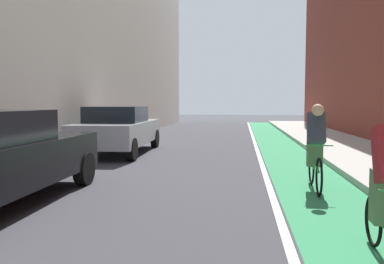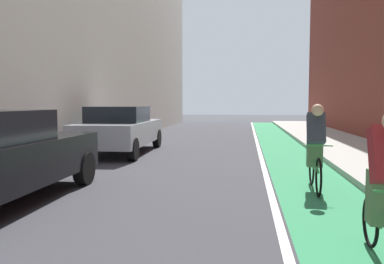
{
  "view_description": "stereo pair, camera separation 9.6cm",
  "coord_description": "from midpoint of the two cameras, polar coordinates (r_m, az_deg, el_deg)",
  "views": [
    {
      "loc": [
        1.39,
        3.54,
        1.64
      ],
      "look_at": [
        0.37,
        11.77,
        1.04
      ],
      "focal_mm": 37.27,
      "sensor_mm": 36.0,
      "label": 1
    },
    {
      "loc": [
        1.49,
        3.55,
        1.64
      ],
      "look_at": [
        0.37,
        11.77,
        1.04
      ],
      "focal_mm": 37.27,
      "sensor_mm": 36.0,
      "label": 2
    }
  ],
  "objects": [
    {
      "name": "lane_divider_stripe",
      "position": [
        14.26,
        9.09,
        -2.48
      ],
      "size": [
        0.12,
        39.39,
        0.0
      ],
      "primitive_type": "cube",
      "color": "white",
      "rests_on": "ground"
    },
    {
      "name": "cyclist_trailing",
      "position": [
        7.83,
        16.92,
        -1.81
      ],
      "size": [
        0.48,
        1.74,
        1.62
      ],
      "color": "black",
      "rests_on": "ground"
    },
    {
      "name": "sidewalk_right",
      "position": [
        14.7,
        21.49,
        -2.25
      ],
      "size": [
        2.91,
        39.39,
        0.14
      ],
      "primitive_type": "cube",
      "color": "#A8A59E",
      "rests_on": "ground"
    },
    {
      "name": "bike_lane_paint",
      "position": [
        14.32,
        12.7,
        -2.51
      ],
      "size": [
        1.6,
        39.39,
        0.0
      ],
      "primitive_type": "cube",
      "color": "#2D8451",
      "rests_on": "ground"
    },
    {
      "name": "parked_sedan_silver",
      "position": [
        13.22,
        -10.69,
        0.4
      ],
      "size": [
        2.08,
        4.71,
        1.53
      ],
      "color": "#9EA0A8",
      "rests_on": "ground"
    },
    {
      "name": "ground_plane",
      "position": [
        12.35,
        0.34,
        -3.47
      ],
      "size": [
        86.66,
        86.66,
        0.0
      ],
      "primitive_type": "plane",
      "color": "#38383D"
    }
  ]
}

